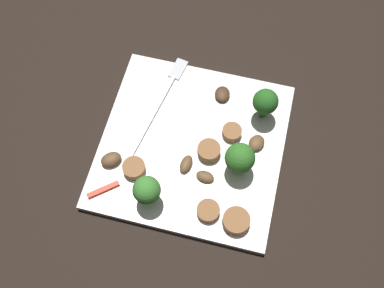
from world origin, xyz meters
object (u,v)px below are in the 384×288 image
Objects in this scene: sausage_slice_4 at (209,151)px; sausage_slice_2 at (208,211)px; mushroom_1 at (205,177)px; pepper_strip_1 at (103,190)px; sausage_slice_0 at (134,168)px; sausage_slice_1 at (232,132)px; plate at (192,146)px; broccoli_floret_2 at (147,190)px; broccoli_floret_1 at (240,158)px; mushroom_4 at (222,94)px; mushroom_0 at (111,159)px; broccoli_floret_0 at (265,102)px; mushroom_2 at (186,164)px; sausage_slice_3 at (236,221)px; mushroom_3 at (257,143)px; fork at (161,100)px.

sausage_slice_2 is at bearing -167.55° from sausage_slice_4.
mushroom_1 reaches higher than pepper_strip_1.
sausage_slice_1 is at bearing -54.04° from sausage_slice_0.
sausage_slice_2 is (-0.09, -0.04, 0.01)m from plate.
broccoli_floret_1 is at bearing -55.88° from broccoli_floret_2.
sausage_slice_4 reaches higher than mushroom_4.
plate is at bearing -49.61° from sausage_slice_0.
sausage_slice_4 is at bearing -55.06° from pepper_strip_1.
sausage_slice_1 is 0.17m from mushroom_0.
sausage_slice_0 reaches higher than sausage_slice_2.
plate is at bearing -62.75° from mushroom_0.
sausage_slice_4 reaches higher than sausage_slice_0.
sausage_slice_0 and mushroom_0 have the same top height.
broccoli_floret_0 reaches higher than sausage_slice_1.
sausage_slice_4 is 0.04m from mushroom_2.
broccoli_floret_2 is at bearing 142.68° from broccoli_floret_0.
broccoli_floret_1 reaches higher than sausage_slice_3.
broccoli_floret_0 is at bearing 1.06° from mushroom_3.
mushroom_4 is at bearing 17.65° from sausage_slice_3.
fork is 0.11m from sausage_slice_1.
sausage_slice_1 is at bearing -94.51° from fork.
sausage_slice_2 is 0.04m from sausage_slice_3.
sausage_slice_4 is (-0.04, 0.02, 0.00)m from sausage_slice_1.
broccoli_floret_1 is 2.10× the size of mushroom_2.
pepper_strip_1 is (-0.18, 0.12, -0.00)m from mushroom_4.
mushroom_0 is at bearing 58.62° from broccoli_floret_2.
sausage_slice_0 is 1.08× the size of mushroom_0.
mushroom_3 reaches higher than mushroom_4.
sausage_slice_4 reaches higher than mushroom_3.
sausage_slice_3 is at bearing -126.71° from fork.
broccoli_floret_1 reaches higher than mushroom_3.
pepper_strip_1 is at bearing 145.84° from mushroom_4.
sausage_slice_2 is 1.22× the size of mushroom_1.
broccoli_floret_2 is 0.06m from sausage_slice_0.
sausage_slice_2 is at bearing -89.04° from broccoli_floret_2.
sausage_slice_2 is at bearing -154.01° from plate.
sausage_slice_0 is 0.87× the size of sausage_slice_3.
broccoli_floret_1 is 1.87× the size of sausage_slice_2.
sausage_slice_2 reaches higher than plate.
mushroom_1 is 0.92× the size of mushroom_2.
broccoli_floret_2 is 1.79× the size of sausage_slice_0.
sausage_slice_4 is (0.01, 0.04, -0.03)m from broccoli_floret_1.
plate is at bearing 128.45° from broccoli_floret_0.
mushroom_0 is 0.20m from mushroom_3.
sausage_slice_4 is (0.08, 0.02, 0.00)m from sausage_slice_2.
sausage_slice_0 is 0.17m from mushroom_3.
sausage_slice_0 is at bearing 97.32° from mushroom_1.
broccoli_floret_1 is (-0.02, -0.07, 0.04)m from plate.
plate is 7.07× the size of sausage_slice_3.
sausage_slice_1 is 0.19m from pepper_strip_1.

